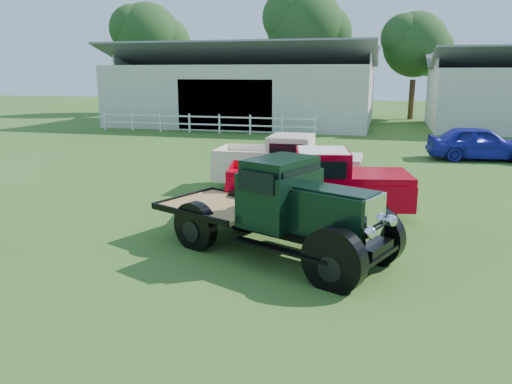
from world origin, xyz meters
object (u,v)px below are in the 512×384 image
(red_pickup, at_px, (318,183))
(misc_car_blue, at_px, (480,143))
(white_pickup, at_px, (288,164))
(vintage_flatbed, at_px, (276,207))

(red_pickup, bearing_deg, misc_car_blue, 50.34)
(misc_car_blue, bearing_deg, white_pickup, 132.22)
(vintage_flatbed, bearing_deg, red_pickup, 105.07)
(vintage_flatbed, height_order, red_pickup, vintage_flatbed)
(white_pickup, bearing_deg, misc_car_blue, 48.26)
(vintage_flatbed, distance_m, white_pickup, 5.80)
(white_pickup, distance_m, misc_car_blue, 10.54)
(red_pickup, xyz_separation_m, white_pickup, (-1.32, 2.63, -0.02))
(vintage_flatbed, distance_m, misc_car_blue, 14.93)
(white_pickup, xyz_separation_m, misc_car_blue, (7.02, 7.86, -0.15))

